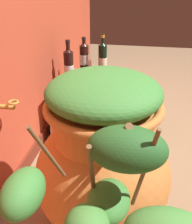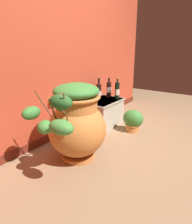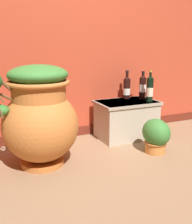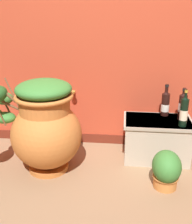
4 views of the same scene
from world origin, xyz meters
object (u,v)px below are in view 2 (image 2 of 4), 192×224
object	(u,v)px
wine_bottle_left	(109,88)
potted_shrub	(133,120)
terracotta_urn	(76,122)
wine_bottle_middle	(117,90)
wine_bottle_right	(99,90)

from	to	relation	value
wine_bottle_left	potted_shrub	bearing A→B (deg)	-109.23
terracotta_urn	wine_bottle_middle	size ratio (longest dim) A/B	2.62
terracotta_urn	wine_bottle_left	bearing A→B (deg)	15.91
wine_bottle_middle	potted_shrub	world-z (taller)	wine_bottle_middle
terracotta_urn	wine_bottle_middle	xyz separation A→B (m)	(1.23, 0.19, 0.11)
wine_bottle_left	wine_bottle_middle	bearing A→B (deg)	-96.09
potted_shrub	terracotta_urn	bearing A→B (deg)	170.70
wine_bottle_left	wine_bottle_middle	distance (m)	0.16
wine_bottle_left	terracotta_urn	bearing A→B (deg)	-164.09
wine_bottle_right	potted_shrub	distance (m)	0.72
potted_shrub	wine_bottle_middle	bearing A→B (deg)	65.60
wine_bottle_left	wine_bottle_right	world-z (taller)	wine_bottle_right
terracotta_urn	wine_bottle_right	xyz separation A→B (m)	(1.10, 0.45, 0.10)
wine_bottle_left	wine_bottle_right	distance (m)	0.17
wine_bottle_right	potted_shrub	xyz separation A→B (m)	(-0.04, -0.62, -0.36)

